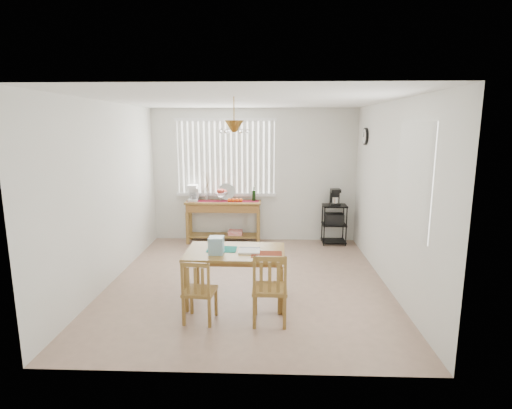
{
  "coord_description": "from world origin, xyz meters",
  "views": [
    {
      "loc": [
        0.32,
        -5.57,
        2.24
      ],
      "look_at": [
        0.1,
        0.55,
        1.05
      ],
      "focal_mm": 28.0,
      "sensor_mm": 36.0,
      "label": 1
    }
  ],
  "objects_px": {
    "chair_left": "(199,291)",
    "dining_table": "(235,256)",
    "wire_cart": "(334,220)",
    "chair_right": "(270,289)",
    "sideboard": "(224,212)",
    "cart_items": "(335,197)"
  },
  "relations": [
    {
      "from": "chair_left",
      "to": "dining_table",
      "type": "bearing_deg",
      "value": 58.49
    },
    {
      "from": "wire_cart",
      "to": "chair_left",
      "type": "bearing_deg",
      "value": -122.22
    },
    {
      "from": "chair_left",
      "to": "chair_right",
      "type": "bearing_deg",
      "value": -0.75
    },
    {
      "from": "chair_right",
      "to": "chair_left",
      "type": "bearing_deg",
      "value": 179.25
    },
    {
      "from": "sideboard",
      "to": "cart_items",
      "type": "bearing_deg",
      "value": -0.44
    },
    {
      "from": "dining_table",
      "to": "chair_left",
      "type": "distance_m",
      "value": 0.75
    },
    {
      "from": "sideboard",
      "to": "wire_cart",
      "type": "xyz_separation_m",
      "value": [
        2.14,
        -0.02,
        -0.15
      ]
    },
    {
      "from": "sideboard",
      "to": "chair_left",
      "type": "bearing_deg",
      "value": -88.48
    },
    {
      "from": "sideboard",
      "to": "chair_right",
      "type": "distance_m",
      "value": 3.43
    },
    {
      "from": "wire_cart",
      "to": "cart_items",
      "type": "xyz_separation_m",
      "value": [
        0.0,
        0.01,
        0.45
      ]
    },
    {
      "from": "chair_right",
      "to": "wire_cart",
      "type": "bearing_deg",
      "value": 69.27
    },
    {
      "from": "wire_cart",
      "to": "chair_left",
      "type": "xyz_separation_m",
      "value": [
        -2.06,
        -3.27,
        -0.09
      ]
    },
    {
      "from": "cart_items",
      "to": "sideboard",
      "type": "bearing_deg",
      "value": 179.56
    },
    {
      "from": "wire_cart",
      "to": "chair_left",
      "type": "distance_m",
      "value": 3.86
    },
    {
      "from": "wire_cart",
      "to": "cart_items",
      "type": "distance_m",
      "value": 0.45
    },
    {
      "from": "sideboard",
      "to": "wire_cart",
      "type": "height_order",
      "value": "sideboard"
    },
    {
      "from": "wire_cart",
      "to": "cart_items",
      "type": "bearing_deg",
      "value": 90.0
    },
    {
      "from": "wire_cart",
      "to": "dining_table",
      "type": "xyz_separation_m",
      "value": [
        -1.69,
        -2.66,
        0.14
      ]
    },
    {
      "from": "sideboard",
      "to": "dining_table",
      "type": "bearing_deg",
      "value": -80.27
    },
    {
      "from": "cart_items",
      "to": "chair_right",
      "type": "relative_size",
      "value": 0.37
    },
    {
      "from": "dining_table",
      "to": "chair_right",
      "type": "height_order",
      "value": "chair_right"
    },
    {
      "from": "sideboard",
      "to": "chair_left",
      "type": "distance_m",
      "value": 3.3
    }
  ]
}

